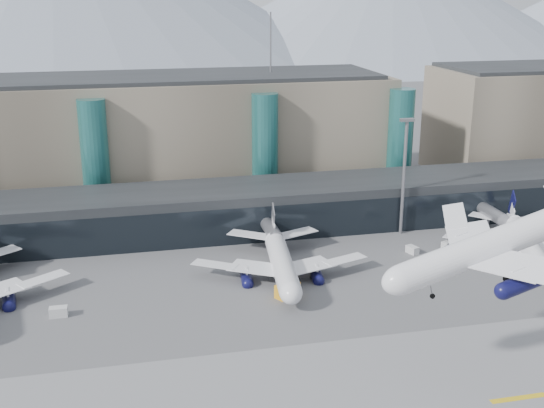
{
  "coord_description": "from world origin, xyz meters",
  "views": [
    {
      "loc": [
        -28.88,
        -83.79,
        51.59
      ],
      "look_at": [
        -2.73,
        32.0,
        14.0
      ],
      "focal_mm": 45.0,
      "sensor_mm": 36.0,
      "label": 1
    }
  ],
  "objects_px": {
    "hero_jet": "(507,234)",
    "jet_parked_right": "(523,233)",
    "veh_g": "(412,250)",
    "veh_h": "(287,290)",
    "veh_d": "(448,245)",
    "jet_parked_mid": "(280,252)",
    "veh_c": "(302,272)",
    "veh_a": "(58,312)",
    "lightmast_mid": "(404,170)"
  },
  "relations": [
    {
      "from": "veh_d",
      "to": "jet_parked_right",
      "type": "bearing_deg",
      "value": -44.83
    },
    {
      "from": "lightmast_mid",
      "to": "veh_a",
      "type": "relative_size",
      "value": 8.71
    },
    {
      "from": "veh_g",
      "to": "veh_h",
      "type": "distance_m",
      "value": 33.06
    },
    {
      "from": "jet_parked_right",
      "to": "veh_c",
      "type": "bearing_deg",
      "value": 112.47
    },
    {
      "from": "hero_jet",
      "to": "veh_g",
      "type": "bearing_deg",
      "value": 77.19
    },
    {
      "from": "lightmast_mid",
      "to": "veh_g",
      "type": "xyz_separation_m",
      "value": [
        -2.39,
        -11.73,
        -13.66
      ]
    },
    {
      "from": "hero_jet",
      "to": "jet_parked_right",
      "type": "relative_size",
      "value": 1.06
    },
    {
      "from": "lightmast_mid",
      "to": "jet_parked_right",
      "type": "distance_m",
      "value": 27.4
    },
    {
      "from": "hero_jet",
      "to": "jet_parked_mid",
      "type": "xyz_separation_m",
      "value": [
        -21.23,
        40.58,
        -16.38
      ]
    },
    {
      "from": "hero_jet",
      "to": "jet_parked_mid",
      "type": "relative_size",
      "value": 1.02
    },
    {
      "from": "veh_h",
      "to": "veh_c",
      "type": "bearing_deg",
      "value": 27.49
    },
    {
      "from": "jet_parked_mid",
      "to": "veh_c",
      "type": "relative_size",
      "value": 11.22
    },
    {
      "from": "veh_c",
      "to": "veh_d",
      "type": "xyz_separation_m",
      "value": [
        33.42,
        7.32,
        -0.07
      ]
    },
    {
      "from": "veh_a",
      "to": "veh_d",
      "type": "distance_m",
      "value": 78.12
    },
    {
      "from": "lightmast_mid",
      "to": "veh_c",
      "type": "height_order",
      "value": "lightmast_mid"
    },
    {
      "from": "jet_parked_mid",
      "to": "hero_jet",
      "type": "bearing_deg",
      "value": -145.71
    },
    {
      "from": "jet_parked_mid",
      "to": "veh_g",
      "type": "relative_size",
      "value": 13.45
    },
    {
      "from": "jet_parked_right",
      "to": "hero_jet",
      "type": "bearing_deg",
      "value": 163.14
    },
    {
      "from": "veh_g",
      "to": "jet_parked_right",
      "type": "bearing_deg",
      "value": 61.73
    },
    {
      "from": "veh_c",
      "to": "hero_jet",
      "type": "bearing_deg",
      "value": -53.19
    },
    {
      "from": "jet_parked_right",
      "to": "veh_g",
      "type": "distance_m",
      "value": 22.92
    },
    {
      "from": "hero_jet",
      "to": "veh_a",
      "type": "height_order",
      "value": "hero_jet"
    },
    {
      "from": "veh_g",
      "to": "hero_jet",
      "type": "bearing_deg",
      "value": -27.71
    },
    {
      "from": "veh_g",
      "to": "veh_h",
      "type": "bearing_deg",
      "value": -82.56
    },
    {
      "from": "hero_jet",
      "to": "veh_d",
      "type": "bearing_deg",
      "value": 67.49
    },
    {
      "from": "veh_a",
      "to": "veh_c",
      "type": "relative_size",
      "value": 0.94
    },
    {
      "from": "jet_parked_mid",
      "to": "veh_d",
      "type": "xyz_separation_m",
      "value": [
        37.06,
        4.75,
        -3.49
      ]
    },
    {
      "from": "jet_parked_mid",
      "to": "veh_g",
      "type": "distance_m",
      "value": 29.18
    },
    {
      "from": "hero_jet",
      "to": "veh_h",
      "type": "xyz_separation_m",
      "value": [
        -22.33,
        30.16,
        -19.45
      ]
    },
    {
      "from": "jet_parked_right",
      "to": "veh_d",
      "type": "bearing_deg",
      "value": 90.25
    },
    {
      "from": "jet_parked_mid",
      "to": "veh_d",
      "type": "relative_size",
      "value": 12.57
    },
    {
      "from": "veh_d",
      "to": "veh_h",
      "type": "bearing_deg",
      "value": 176.13
    },
    {
      "from": "lightmast_mid",
      "to": "veh_a",
      "type": "height_order",
      "value": "lightmast_mid"
    },
    {
      "from": "lightmast_mid",
      "to": "veh_c",
      "type": "bearing_deg",
      "value": -146.54
    },
    {
      "from": "hero_jet",
      "to": "jet_parked_right",
      "type": "height_order",
      "value": "hero_jet"
    },
    {
      "from": "lightmast_mid",
      "to": "veh_g",
      "type": "bearing_deg",
      "value": -101.53
    },
    {
      "from": "hero_jet",
      "to": "veh_d",
      "type": "distance_m",
      "value": 51.96
    },
    {
      "from": "hero_jet",
      "to": "jet_parked_right",
      "type": "xyz_separation_m",
      "value": [
        29.8,
        40.45,
        -16.56
      ]
    },
    {
      "from": "hero_jet",
      "to": "veh_g",
      "type": "xyz_separation_m",
      "value": [
        7.48,
        44.43,
        -19.9
      ]
    },
    {
      "from": "hero_jet",
      "to": "veh_g",
      "type": "relative_size",
      "value": 13.7
    },
    {
      "from": "hero_jet",
      "to": "veh_d",
      "type": "xyz_separation_m",
      "value": [
        15.83,
        45.33,
        -19.86
      ]
    },
    {
      "from": "jet_parked_right",
      "to": "veh_g",
      "type": "relative_size",
      "value": 12.97
    },
    {
      "from": "veh_d",
      "to": "lightmast_mid",
      "type": "bearing_deg",
      "value": 93.25
    },
    {
      "from": "veh_g",
      "to": "jet_parked_mid",
      "type": "bearing_deg",
      "value": -100.5
    },
    {
      "from": "lightmast_mid",
      "to": "jet_parked_right",
      "type": "bearing_deg",
      "value": -38.26
    },
    {
      "from": "jet_parked_mid",
      "to": "veh_c",
      "type": "bearing_deg",
      "value": -118.53
    },
    {
      "from": "lightmast_mid",
      "to": "veh_a",
      "type": "distance_m",
      "value": 76.38
    },
    {
      "from": "veh_c",
      "to": "lightmast_mid",
      "type": "bearing_deg",
      "value": 45.44
    },
    {
      "from": "jet_parked_right",
      "to": "veh_c",
      "type": "distance_m",
      "value": 47.56
    },
    {
      "from": "hero_jet",
      "to": "veh_h",
      "type": "height_order",
      "value": "hero_jet"
    }
  ]
}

